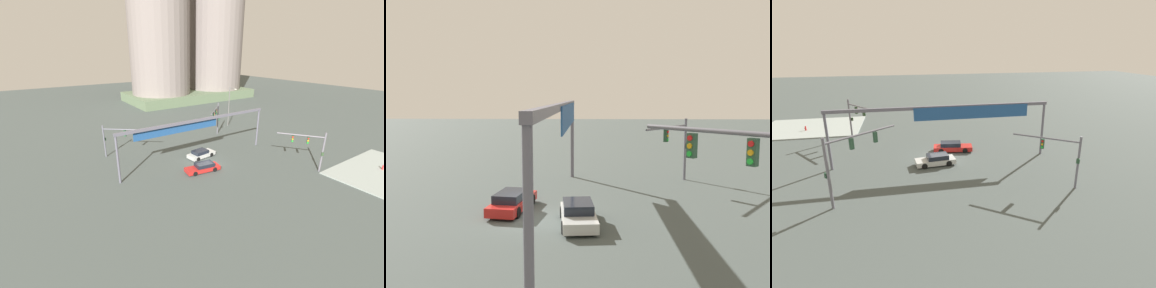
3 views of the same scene
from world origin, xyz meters
TOP-DOWN VIEW (x-y plane):
  - ground_plane at (0.00, 0.00)m, footprint 202.48×202.48m
  - sidewalk_corner at (18.76, -16.79)m, footprint 15.25×12.43m
  - traffic_signal_near_corner at (10.79, -8.94)m, footprint 3.80×5.28m
  - traffic_signal_opposite_side at (9.09, 9.28)m, footprint 5.67×4.78m
  - traffic_signal_cross_street at (-10.05, 10.26)m, footprint 5.11×4.31m
  - overhead_sign_gantry at (-0.92, 1.92)m, footprint 24.77×0.43m
  - sedan_car_approaching at (0.95, 2.79)m, footprint 4.59×2.23m
  - sedan_car_waiting_far at (-1.62, -1.28)m, footprint 5.02×2.37m
  - fire_hydrant_on_curb at (19.24, -14.91)m, footprint 0.33×0.22m

SIDE VIEW (x-z plane):
  - ground_plane at x=0.00m, z-range 0.00..0.00m
  - sidewalk_corner at x=18.76m, z-range 0.00..0.15m
  - fire_hydrant_on_curb at x=19.24m, z-range 0.13..0.84m
  - sedan_car_approaching at x=0.95m, z-range -0.03..1.18m
  - sedan_car_waiting_far at x=-1.62m, z-range -0.03..1.18m
  - traffic_signal_cross_street at x=-10.05m, z-range 0.88..5.95m
  - traffic_signal_near_corner at x=10.79m, z-range 0.92..6.50m
  - traffic_signal_opposite_side at x=9.09m, z-range 1.16..7.31m
  - overhead_sign_gantry at x=-0.92m, z-range 2.33..8.86m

